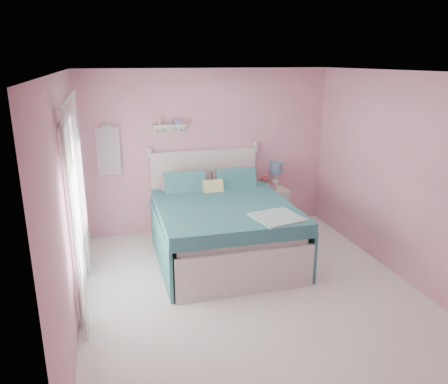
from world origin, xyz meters
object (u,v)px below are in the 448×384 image
vase (265,184)px  nightstand (272,207)px  bed (222,227)px  table_lamp (276,170)px  teacup (273,188)px

vase → nightstand: bearing=-20.7°
bed → table_lamp: 1.63m
table_lamp → teacup: (-0.11, -0.16, -0.26)m
vase → teacup: (0.09, -0.15, -0.03)m
bed → table_lamp: bed is taller
nightstand → vase: bearing=159.3°
table_lamp → teacup: 0.33m
nightstand → vase: size_ratio=4.86×
vase → teacup: vase is taller
nightstand → teacup: bearing=-107.7°
bed → teacup: bed is taller
table_lamp → teacup: size_ratio=4.24×
bed → table_lamp: (1.19, 0.97, 0.54)m
table_lamp → teacup: table_lamp is taller
teacup → bed: bearing=-143.4°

